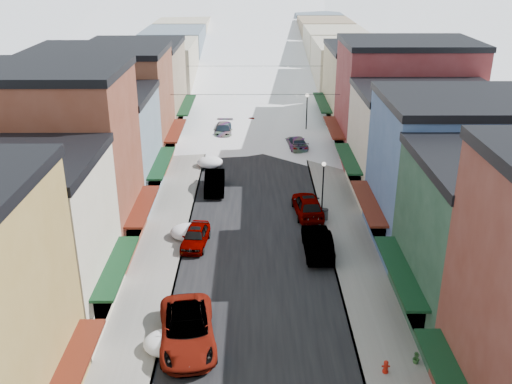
{
  "coord_description": "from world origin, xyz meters",
  "views": [
    {
      "loc": [
        -0.18,
        -14.3,
        18.82
      ],
      "look_at": [
        0.0,
        25.3,
        2.17
      ],
      "focal_mm": 40.0,
      "sensor_mm": 36.0,
      "label": 1
    }
  ],
  "objects_px": {
    "car_dark_hatch": "(215,182)",
    "fire_hydrant": "(386,367)",
    "car_white_suv": "(187,330)",
    "car_silver_sedan": "(195,236)",
    "car_green_sedan": "(317,242)",
    "streetlamp_near": "(323,180)",
    "trash_can": "(325,214)"
  },
  "relations": [
    {
      "from": "car_dark_hatch",
      "to": "fire_hydrant",
      "type": "relative_size",
      "value": 7.04
    },
    {
      "from": "car_white_suv",
      "to": "car_silver_sedan",
      "type": "xyz_separation_m",
      "value": [
        -0.59,
        10.84,
        -0.15
      ]
    },
    {
      "from": "car_silver_sedan",
      "to": "car_green_sedan",
      "type": "relative_size",
      "value": 0.81
    },
    {
      "from": "car_dark_hatch",
      "to": "car_silver_sedan",
      "type": "bearing_deg",
      "value": -96.1
    },
    {
      "from": "car_dark_hatch",
      "to": "streetlamp_near",
      "type": "height_order",
      "value": "streetlamp_near"
    },
    {
      "from": "car_white_suv",
      "to": "car_dark_hatch",
      "type": "xyz_separation_m",
      "value": [
        0.12,
        20.73,
        -0.05
      ]
    },
    {
      "from": "car_white_suv",
      "to": "car_silver_sedan",
      "type": "distance_m",
      "value": 10.86
    },
    {
      "from": "car_silver_sedan",
      "to": "fire_hydrant",
      "type": "bearing_deg",
      "value": -46.08
    },
    {
      "from": "car_silver_sedan",
      "to": "trash_can",
      "type": "xyz_separation_m",
      "value": [
        9.43,
        3.78,
        -0.11
      ]
    },
    {
      "from": "fire_hydrant",
      "to": "trash_can",
      "type": "xyz_separation_m",
      "value": [
        -0.95,
        17.06,
        0.12
      ]
    },
    {
      "from": "car_green_sedan",
      "to": "trash_can",
      "type": "xyz_separation_m",
      "value": [
        1.1,
        4.94,
        -0.25
      ]
    },
    {
      "from": "car_silver_sedan",
      "to": "streetlamp_near",
      "type": "bearing_deg",
      "value": 36.98
    },
    {
      "from": "car_dark_hatch",
      "to": "car_green_sedan",
      "type": "xyz_separation_m",
      "value": [
        7.63,
        -11.06,
        0.04
      ]
    },
    {
      "from": "car_dark_hatch",
      "to": "car_green_sedan",
      "type": "distance_m",
      "value": 13.43
    },
    {
      "from": "streetlamp_near",
      "to": "car_white_suv",
      "type": "bearing_deg",
      "value": -118.13
    },
    {
      "from": "car_white_suv",
      "to": "car_green_sedan",
      "type": "xyz_separation_m",
      "value": [
        7.75,
        9.68,
        -0.01
      ]
    },
    {
      "from": "fire_hydrant",
      "to": "streetlamp_near",
      "type": "bearing_deg",
      "value": 92.9
    },
    {
      "from": "car_dark_hatch",
      "to": "streetlamp_near",
      "type": "distance_m",
      "value": 9.86
    },
    {
      "from": "car_silver_sedan",
      "to": "car_green_sedan",
      "type": "xyz_separation_m",
      "value": [
        8.34,
        -1.16,
        0.14
      ]
    },
    {
      "from": "trash_can",
      "to": "streetlamp_near",
      "type": "relative_size",
      "value": 0.21
    },
    {
      "from": "car_white_suv",
      "to": "trash_can",
      "type": "relative_size",
      "value": 7.16
    },
    {
      "from": "car_dark_hatch",
      "to": "trash_can",
      "type": "distance_m",
      "value": 10.66
    },
    {
      "from": "car_dark_hatch",
      "to": "car_green_sedan",
      "type": "bearing_deg",
      "value": -57.4
    },
    {
      "from": "streetlamp_near",
      "to": "fire_hydrant",
      "type": "bearing_deg",
      "value": -87.1
    },
    {
      "from": "car_white_suv",
      "to": "streetlamp_near",
      "type": "distance_m",
      "value": 18.81
    },
    {
      "from": "car_silver_sedan",
      "to": "car_white_suv",
      "type": "bearing_deg",
      "value": -80.96
    },
    {
      "from": "car_white_suv",
      "to": "car_dark_hatch",
      "type": "relative_size",
      "value": 1.27
    },
    {
      "from": "trash_can",
      "to": "streetlamp_near",
      "type": "height_order",
      "value": "streetlamp_near"
    },
    {
      "from": "car_silver_sedan",
      "to": "car_dark_hatch",
      "type": "bearing_deg",
      "value": 91.83
    },
    {
      "from": "fire_hydrant",
      "to": "streetlamp_near",
      "type": "distance_m",
      "value": 19.11
    },
    {
      "from": "fire_hydrant",
      "to": "trash_can",
      "type": "distance_m",
      "value": 17.09
    },
    {
      "from": "car_silver_sedan",
      "to": "car_dark_hatch",
      "type": "relative_size",
      "value": 0.85
    }
  ]
}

